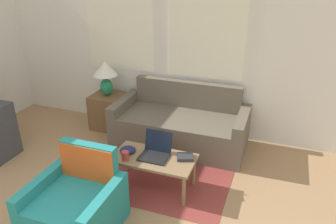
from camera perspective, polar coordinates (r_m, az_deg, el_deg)
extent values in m
cube|color=white|center=(4.94, -0.20, 11.21)|extent=(6.39, 0.05, 2.60)
cube|color=white|center=(5.17, -8.45, 14.38)|extent=(1.10, 0.01, 1.30)
cube|color=white|center=(4.70, 6.68, 13.47)|extent=(1.10, 0.01, 1.30)
cube|color=brown|center=(4.42, 0.17, -8.86)|extent=(1.72, 1.90, 0.01)
cube|color=#665B4C|center=(4.74, 2.00, -3.25)|extent=(1.61, 0.86, 0.46)
cube|color=#665B4C|center=(4.97, 3.35, 0.65)|extent=(1.61, 0.12, 0.85)
cube|color=#665B4C|center=(5.01, -7.54, -0.89)|extent=(0.14, 0.86, 0.61)
cube|color=#665B4C|center=(4.55, 12.57, -4.08)|extent=(0.14, 0.86, 0.61)
cube|color=teal|center=(3.48, -15.95, -16.50)|extent=(0.62, 0.77, 0.40)
cube|color=teal|center=(3.57, -13.26, -10.96)|extent=(0.62, 0.10, 0.80)
cube|color=teal|center=(3.64, -20.83, -14.07)|extent=(0.10, 0.77, 0.52)
cube|color=teal|center=(3.28, -10.70, -17.46)|extent=(0.10, 0.77, 0.52)
cube|color=#D1511E|center=(3.48, -13.90, -10.14)|extent=(0.61, 0.01, 0.58)
cube|color=brown|center=(5.33, -10.32, 0.19)|extent=(0.48, 0.48, 0.55)
ellipsoid|color=#1E8451|center=(5.18, -10.66, 4.31)|extent=(0.20, 0.20, 0.26)
cylinder|color=tan|center=(5.13, -10.80, 6.00)|extent=(0.02, 0.02, 0.06)
cone|color=white|center=(5.08, -10.92, 7.46)|extent=(0.38, 0.38, 0.21)
cube|color=#8E704C|center=(3.80, -2.51, -8.08)|extent=(0.95, 0.50, 0.03)
cylinder|color=#8E704C|center=(3.93, -9.45, -10.78)|extent=(0.04, 0.04, 0.37)
cylinder|color=#8E704C|center=(3.65, 2.74, -13.56)|extent=(0.04, 0.04, 0.37)
cylinder|color=#8E704C|center=(4.22, -6.87, -7.92)|extent=(0.04, 0.04, 0.37)
cylinder|color=#8E704C|center=(3.96, 4.47, -10.21)|extent=(0.04, 0.04, 0.37)
cube|color=black|center=(3.78, -2.51, -7.87)|extent=(0.33, 0.25, 0.02)
cube|color=black|center=(3.84, -1.65, -5.04)|extent=(0.33, 0.08, 0.24)
cylinder|color=#B23D38|center=(3.75, -7.44, -7.56)|extent=(0.08, 0.08, 0.11)
ellipsoid|color=#191E4C|center=(3.91, -7.03, -6.55)|extent=(0.18, 0.18, 0.06)
cube|color=#2D2D33|center=(3.77, 2.99, -7.80)|extent=(0.23, 0.21, 0.04)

